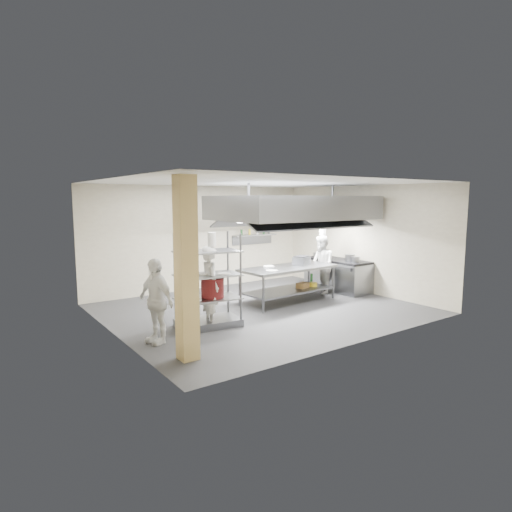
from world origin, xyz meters
TOP-DOWN VIEW (x-y plane):
  - floor at (0.00, 0.00)m, footprint 7.00×7.00m
  - ceiling at (0.00, 0.00)m, footprint 7.00×7.00m
  - wall_back at (0.00, 3.00)m, footprint 7.00×0.00m
  - wall_left at (-3.50, 0.00)m, footprint 0.00×6.00m
  - wall_right at (3.50, 0.00)m, footprint 0.00×6.00m
  - column at (-2.90, -1.90)m, footprint 0.30×0.30m
  - exhaust_hood at (1.30, 0.40)m, footprint 4.00×2.50m
  - hood_strip_a at (0.40, 0.40)m, footprint 1.60×0.12m
  - hood_strip_b at (2.20, 0.40)m, footprint 1.60×0.12m
  - wall_shelf at (1.80, 2.84)m, footprint 1.50×0.28m
  - island at (0.99, 0.21)m, footprint 2.63×1.22m
  - island_worktop at (0.99, 0.21)m, footprint 2.63×1.22m
  - island_undershelf at (0.99, 0.21)m, footprint 2.42×1.10m
  - pass_rack at (-1.73, -0.48)m, footprint 1.39×0.93m
  - cooking_range at (3.08, 0.50)m, footprint 0.80×2.00m
  - range_top at (3.08, 0.50)m, footprint 0.78×1.96m
  - chef_head at (-1.67, -0.49)m, footprint 0.51×0.68m
  - chef_line at (2.35, 0.42)m, footprint 0.89×0.98m
  - chef_plating at (-3.00, -0.83)m, footprint 0.59×0.98m
  - griddle at (1.48, 0.27)m, footprint 0.52×0.47m
  - wicker_basket at (1.42, 0.14)m, footprint 0.36×0.29m
  - stockpot at (3.07, 0.03)m, footprint 0.28×0.28m
  - plate_stack at (-1.73, -0.48)m, footprint 0.28×0.28m

SIDE VIEW (x-z plane):
  - floor at x=0.00m, z-range 0.00..0.00m
  - island_undershelf at x=0.99m, z-range 0.28..0.32m
  - wicker_basket at x=1.42m, z-range 0.32..0.46m
  - cooking_range at x=3.08m, z-range 0.00..0.84m
  - island at x=0.99m, z-range 0.00..0.91m
  - plate_stack at x=-1.73m, z-range 0.59..0.65m
  - chef_plating at x=-3.00m, z-range 0.00..1.57m
  - chef_line at x=2.35m, z-range 0.00..1.64m
  - chef_head at x=-1.67m, z-range 0.00..1.68m
  - range_top at x=3.08m, z-range 0.84..0.90m
  - island_worktop at x=0.99m, z-range 0.85..0.91m
  - pass_rack at x=-1.73m, z-range 0.00..1.94m
  - stockpot at x=3.07m, z-range 0.90..1.09m
  - griddle at x=1.48m, z-range 0.91..1.12m
  - wall_back at x=0.00m, z-range -2.00..5.00m
  - wall_left at x=-3.50m, z-range -1.50..4.50m
  - wall_right at x=3.50m, z-range -1.50..4.50m
  - column at x=-2.90m, z-range 0.00..3.00m
  - wall_shelf at x=1.80m, z-range 1.48..1.52m
  - hood_strip_a at x=0.40m, z-range 2.06..2.10m
  - hood_strip_b at x=2.20m, z-range 2.06..2.10m
  - exhaust_hood at x=1.30m, z-range 2.10..2.70m
  - ceiling at x=0.00m, z-range 3.00..3.00m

